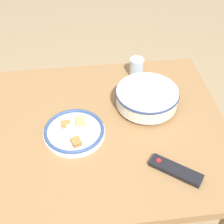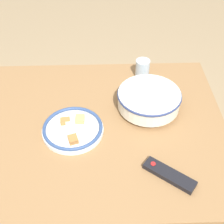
{
  "view_description": "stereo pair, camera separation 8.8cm",
  "coord_description": "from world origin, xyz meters",
  "px_view_note": "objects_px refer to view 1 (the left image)",
  "views": [
    {
      "loc": [
        0.03,
        0.92,
        1.71
      ],
      "look_at": [
        -0.08,
        -0.03,
        0.81
      ],
      "focal_mm": 50.0,
      "sensor_mm": 36.0,
      "label": 1
    },
    {
      "loc": [
        -0.05,
        0.93,
        1.71
      ],
      "look_at": [
        -0.08,
        -0.03,
        0.81
      ],
      "focal_mm": 50.0,
      "sensor_mm": 36.0,
      "label": 2
    }
  ],
  "objects_px": {
    "noodle_bowl": "(147,97)",
    "tv_remote": "(176,170)",
    "drinking_glass": "(137,67)",
    "food_plate": "(74,131)"
  },
  "relations": [
    {
      "from": "noodle_bowl",
      "to": "food_plate",
      "type": "distance_m",
      "value": 0.36
    },
    {
      "from": "food_plate",
      "to": "drinking_glass",
      "type": "bearing_deg",
      "value": -131.26
    },
    {
      "from": "noodle_bowl",
      "to": "tv_remote",
      "type": "height_order",
      "value": "noodle_bowl"
    },
    {
      "from": "food_plate",
      "to": "drinking_glass",
      "type": "height_order",
      "value": "drinking_glass"
    },
    {
      "from": "food_plate",
      "to": "tv_remote",
      "type": "height_order",
      "value": "food_plate"
    },
    {
      "from": "drinking_glass",
      "to": "tv_remote",
      "type": "bearing_deg",
      "value": 93.43
    },
    {
      "from": "noodle_bowl",
      "to": "tv_remote",
      "type": "distance_m",
      "value": 0.37
    },
    {
      "from": "noodle_bowl",
      "to": "food_plate",
      "type": "relative_size",
      "value": 1.11
    },
    {
      "from": "drinking_glass",
      "to": "food_plate",
      "type": "bearing_deg",
      "value": 48.74
    },
    {
      "from": "tv_remote",
      "to": "drinking_glass",
      "type": "bearing_deg",
      "value": 41.59
    }
  ]
}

